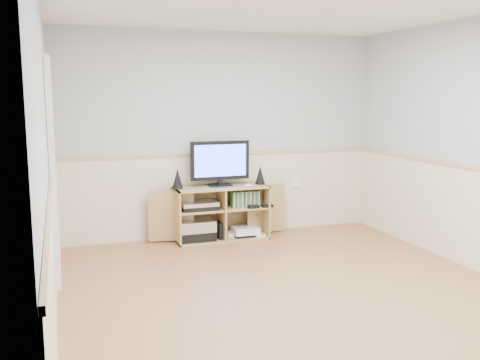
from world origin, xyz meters
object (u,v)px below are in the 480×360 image
object	(u,v)px
media_cabinet	(220,212)
game_consoles	(244,232)
keyboard	(226,188)
monitor	(220,162)

from	to	relation	value
media_cabinet	game_consoles	size ratio (longest dim) A/B	3.90
media_cabinet	game_consoles	xyz separation A→B (m)	(0.29, -0.06, -0.26)
keyboard	game_consoles	world-z (taller)	keyboard
media_cabinet	game_consoles	world-z (taller)	media_cabinet
monitor	game_consoles	xyz separation A→B (m)	(0.29, -0.06, -0.88)
media_cabinet	monitor	xyz separation A→B (m)	(0.00, -0.00, 0.61)
media_cabinet	monitor	world-z (taller)	monitor
media_cabinet	keyboard	distance (m)	0.38
game_consoles	monitor	bearing A→B (deg)	168.17
monitor	game_consoles	distance (m)	0.92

